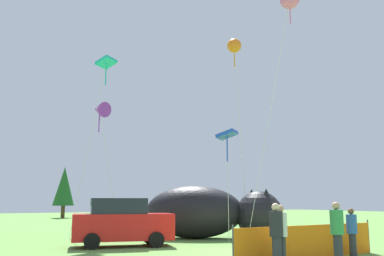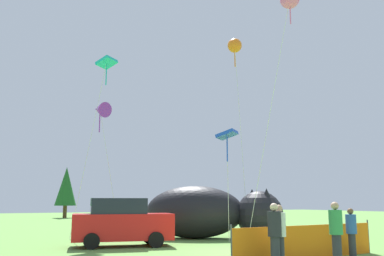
# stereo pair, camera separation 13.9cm
# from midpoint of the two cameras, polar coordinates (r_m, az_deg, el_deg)

# --- Properties ---
(ground_plane) EXTENTS (120.00, 120.00, 0.00)m
(ground_plane) POSITION_cam_midpoint_polar(r_m,az_deg,el_deg) (17.17, 6.04, -16.10)
(ground_plane) COLOR #609342
(parked_car) EXTENTS (4.54, 2.75, 2.05)m
(parked_car) POSITION_cam_midpoint_polar(r_m,az_deg,el_deg) (19.15, -9.16, -12.33)
(parked_car) COLOR red
(parked_car) RESTS_ON ground
(folding_chair) EXTENTS (0.54, 0.54, 0.91)m
(folding_chair) POSITION_cam_midpoint_polar(r_m,az_deg,el_deg) (19.03, 17.80, -13.45)
(folding_chair) COLOR black
(folding_chair) RESTS_ON ground
(inflatable_cat) EXTENTS (6.92, 5.69, 2.72)m
(inflatable_cat) POSITION_cam_midpoint_polar(r_m,az_deg,el_deg) (22.87, 2.69, -11.38)
(inflatable_cat) COLOR black
(inflatable_cat) RESTS_ON ground
(safety_fence) EXTENTS (6.52, 0.39, 1.23)m
(safety_fence) POSITION_cam_midpoint_polar(r_m,az_deg,el_deg) (15.48, 15.46, -14.44)
(safety_fence) COLOR orange
(safety_fence) RESTS_ON ground
(spectator_in_green_shirt) EXTENTS (0.40, 0.40, 1.82)m
(spectator_in_green_shirt) POSITION_cam_midpoint_polar(r_m,az_deg,el_deg) (13.65, 11.88, -13.45)
(spectator_in_green_shirt) COLOR #2D2D38
(spectator_in_green_shirt) RESTS_ON ground
(spectator_in_red_shirt) EXTENTS (0.37, 0.37, 1.68)m
(spectator_in_red_shirt) POSITION_cam_midpoint_polar(r_m,az_deg,el_deg) (16.40, 20.72, -12.64)
(spectator_in_red_shirt) COLOR #2D2D38
(spectator_in_red_shirt) RESTS_ON ground
(spectator_in_blue_shirt) EXTENTS (0.41, 0.41, 1.90)m
(spectator_in_blue_shirt) POSITION_cam_midpoint_polar(r_m,az_deg,el_deg) (14.37, 18.93, -12.75)
(spectator_in_blue_shirt) COLOR #2D2D38
(spectator_in_blue_shirt) RESTS_ON ground
(spectator_in_white_shirt) EXTENTS (0.41, 0.41, 1.87)m
(spectator_in_white_shirt) POSITION_cam_midpoint_polar(r_m,az_deg,el_deg) (13.31, 11.28, -13.45)
(spectator_in_white_shirt) COLOR #2D2D38
(spectator_in_white_shirt) RESTS_ON ground
(kite_orange_flower) EXTENTS (1.04, 2.19, 11.34)m
(kite_orange_flower) POSITION_cam_midpoint_polar(r_m,az_deg,el_deg) (25.62, 5.88, 10.75)
(kite_orange_flower) COLOR silver
(kite_orange_flower) RESTS_ON ground
(kite_pink_octopus) EXTENTS (1.31, 3.21, 12.11)m
(kite_pink_octopus) POSITION_cam_midpoint_polar(r_m,az_deg,el_deg) (22.23, 13.05, 16.31)
(kite_pink_octopus) COLOR silver
(kite_pink_octopus) RESTS_ON ground
(kite_blue_box) EXTENTS (1.27, 1.27, 5.30)m
(kite_blue_box) POSITION_cam_midpoint_polar(r_m,az_deg,el_deg) (20.60, 4.89, -1.08)
(kite_blue_box) COLOR silver
(kite_blue_box) RESTS_ON ground
(kite_teal_diamond) EXTENTS (2.09, 1.22, 9.81)m
(kite_teal_diamond) POSITION_cam_midpoint_polar(r_m,az_deg,el_deg) (24.49, -11.24, 8.10)
(kite_teal_diamond) COLOR silver
(kite_teal_diamond) RESTS_ON ground
(kite_purple_delta) EXTENTS (1.40, 2.30, 7.51)m
(kite_purple_delta) POSITION_cam_midpoint_polar(r_m,az_deg,el_deg) (24.52, -11.99, 2.38)
(kite_purple_delta) COLOR silver
(kite_purple_delta) RESTS_ON ground
(horizon_tree_east) EXTENTS (2.46, 2.46, 5.87)m
(horizon_tree_east) POSITION_cam_midpoint_polar(r_m,az_deg,el_deg) (52.44, -16.37, -7.48)
(horizon_tree_east) COLOR brown
(horizon_tree_east) RESTS_ON ground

